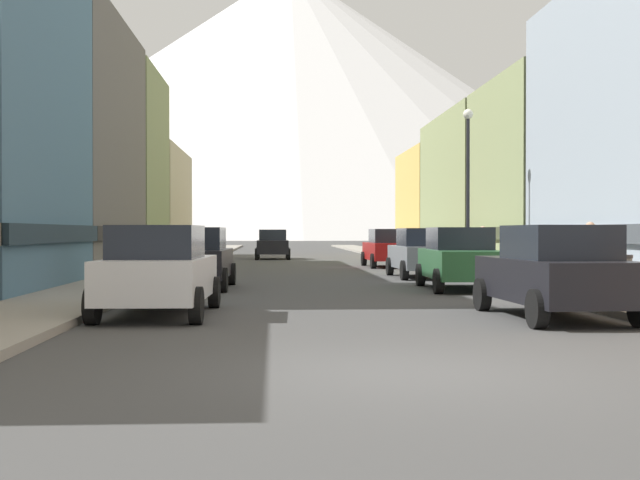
% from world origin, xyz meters
% --- Properties ---
extents(ground_plane, '(400.00, 400.00, 0.00)m').
position_xyz_m(ground_plane, '(0.00, 0.00, 0.00)').
color(ground_plane, '#414141').
extents(sidewalk_left, '(2.50, 100.00, 0.15)m').
position_xyz_m(sidewalk_left, '(-6.25, 35.00, 0.07)').
color(sidewalk_left, gray).
rests_on(sidewalk_left, ground).
extents(sidewalk_right, '(2.50, 100.00, 0.15)m').
position_xyz_m(sidewalk_right, '(6.25, 35.00, 0.07)').
color(sidewalk_right, gray).
rests_on(sidewalk_right, ground).
extents(storefront_left_2, '(6.76, 11.41, 10.10)m').
position_xyz_m(storefront_left_2, '(-10.73, 23.97, 4.88)').
color(storefront_left_2, '#66605B').
rests_on(storefront_left_2, ground).
extents(storefront_left_3, '(6.42, 8.61, 9.96)m').
position_xyz_m(storefront_left_3, '(-10.56, 34.33, 4.81)').
color(storefront_left_3, '#8C9966').
rests_on(storefront_left_3, ground).
extents(storefront_left_4, '(7.76, 12.90, 7.00)m').
position_xyz_m(storefront_left_4, '(-11.23, 45.48, 3.37)').
color(storefront_left_4, beige).
rests_on(storefront_left_4, ground).
extents(storefront_right_2, '(8.03, 8.92, 8.00)m').
position_xyz_m(storefront_right_2, '(11.37, 24.58, 3.86)').
color(storefront_right_2, '#8C9966').
rests_on(storefront_right_2, ground).
extents(storefront_right_3, '(6.31, 12.15, 8.00)m').
position_xyz_m(storefront_right_3, '(10.51, 35.49, 3.85)').
color(storefront_right_3, '#8C9966').
rests_on(storefront_right_3, ground).
extents(storefront_right_4, '(8.35, 10.40, 7.18)m').
position_xyz_m(storefront_right_4, '(11.52, 46.95, 3.46)').
color(storefront_right_4, '#D8B259').
rests_on(storefront_right_4, ground).
extents(car_left_0, '(2.17, 4.45, 1.78)m').
position_xyz_m(car_left_0, '(-3.80, 6.82, 0.90)').
color(car_left_0, silver).
rests_on(car_left_0, ground).
extents(car_left_1, '(2.14, 4.44, 1.78)m').
position_xyz_m(car_left_1, '(-3.80, 14.68, 0.90)').
color(car_left_1, black).
rests_on(car_left_1, ground).
extents(car_right_0, '(2.21, 4.47, 1.78)m').
position_xyz_m(car_right_0, '(3.80, 5.84, 0.90)').
color(car_right_0, black).
rests_on(car_right_0, ground).
extents(car_right_1, '(2.18, 4.45, 1.78)m').
position_xyz_m(car_right_1, '(3.80, 13.93, 0.90)').
color(car_right_1, '#265933').
rests_on(car_right_1, ground).
extents(car_right_2, '(2.11, 4.42, 1.78)m').
position_xyz_m(car_right_2, '(3.80, 20.10, 0.90)').
color(car_right_2, slate).
rests_on(car_right_2, ground).
extents(car_right_3, '(2.15, 4.44, 1.78)m').
position_xyz_m(car_right_3, '(3.80, 29.11, 0.90)').
color(car_right_3, '#9E1111').
rests_on(car_right_3, ground).
extents(car_driving_0, '(2.06, 4.40, 1.78)m').
position_xyz_m(car_driving_0, '(-1.60, 40.73, 0.90)').
color(car_driving_0, black).
rests_on(car_driving_0, ground).
extents(trash_bin_right, '(0.59, 0.59, 0.98)m').
position_xyz_m(trash_bin_right, '(6.35, 8.93, 0.64)').
color(trash_bin_right, '#4C5156').
rests_on(trash_bin_right, sidewalk_right).
extents(pedestrian_0, '(0.36, 0.36, 1.75)m').
position_xyz_m(pedestrian_0, '(6.25, 10.45, 0.96)').
color(pedestrian_0, navy).
rests_on(pedestrian_0, sidewalk_right).
extents(pedestrian_1, '(0.36, 0.36, 1.72)m').
position_xyz_m(pedestrian_1, '(6.25, 21.05, 0.94)').
color(pedestrian_1, navy).
rests_on(pedestrian_1, sidewalk_right).
extents(streetlamp_right, '(0.36, 0.36, 5.86)m').
position_xyz_m(streetlamp_right, '(5.35, 19.62, 3.99)').
color(streetlamp_right, black).
rests_on(streetlamp_right, sidewalk_right).
extents(mountain_backdrop, '(239.51, 239.51, 86.46)m').
position_xyz_m(mountain_backdrop, '(3.86, 260.00, 43.23)').
color(mountain_backdrop, silver).
rests_on(mountain_backdrop, ground).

